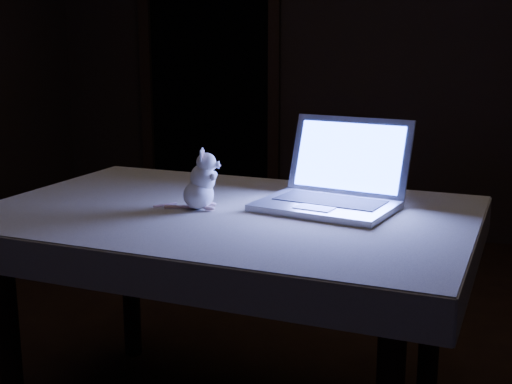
% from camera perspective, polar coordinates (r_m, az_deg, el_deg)
% --- Properties ---
extents(back_wall, '(4.50, 0.04, 2.60)m').
position_cam_1_polar(back_wall, '(4.79, 8.86, 11.78)').
color(back_wall, black).
rests_on(back_wall, ground).
extents(doorway, '(1.06, 0.36, 2.13)m').
position_cam_1_polar(doorway, '(5.05, -3.88, 9.26)').
color(doorway, black).
rests_on(doorway, back_wall).
extents(table, '(1.58, 1.11, 0.79)m').
position_cam_1_polar(table, '(2.41, -2.32, -10.84)').
color(table, black).
rests_on(table, floor).
extents(tablecloth, '(1.88, 1.58, 0.12)m').
position_cam_1_polar(tablecloth, '(2.29, -0.58, -2.87)').
color(tablecloth, beige).
rests_on(tablecloth, table).
extents(laptop, '(0.52, 0.48, 0.30)m').
position_cam_1_polar(laptop, '(2.25, 5.88, 2.22)').
color(laptop, '#B1B0B5').
rests_on(laptop, tablecloth).
extents(plush_mouse, '(0.20, 0.20, 0.20)m').
position_cam_1_polar(plush_mouse, '(2.27, -4.83, 1.05)').
color(plush_mouse, white).
rests_on(plush_mouse, tablecloth).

